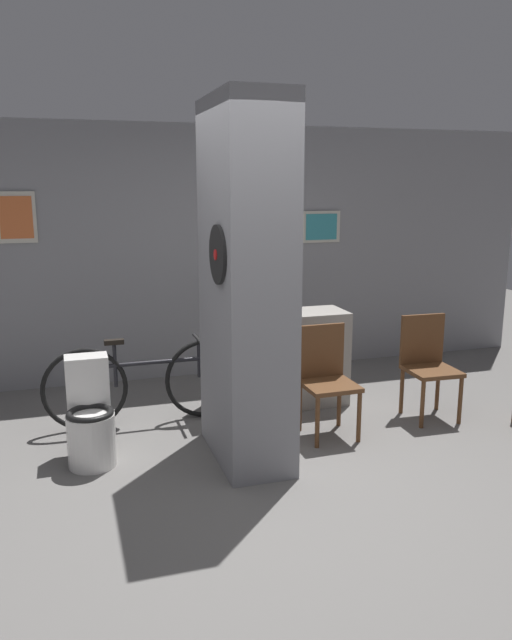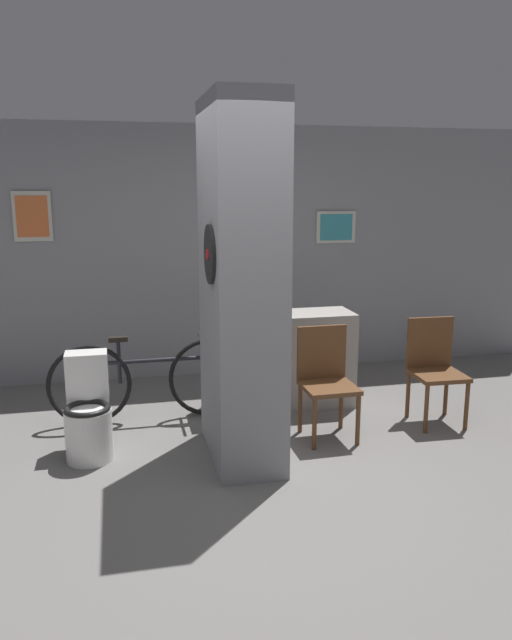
{
  "view_description": "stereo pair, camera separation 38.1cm",
  "coord_description": "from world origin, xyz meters",
  "px_view_note": "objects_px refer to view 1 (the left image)",
  "views": [
    {
      "loc": [
        -1.2,
        -3.73,
        2.02
      ],
      "look_at": [
        0.23,
        0.89,
        0.95
      ],
      "focal_mm": 35.0,
      "sensor_mm": 36.0,
      "label": 1
    },
    {
      "loc": [
        -0.83,
        -3.83,
        2.02
      ],
      "look_at": [
        0.23,
        0.89,
        0.95
      ],
      "focal_mm": 35.0,
      "sensor_mm": 36.0,
      "label": 2
    }
  ],
  "objects_px": {
    "chair_near_pillar": "(326,376)",
    "chair_by_doorway": "(428,362)",
    "bicycle": "(147,382)",
    "bottle_tall": "(269,299)",
    "toilet": "(90,419)"
  },
  "relations": [
    {
      "from": "chair_near_pillar",
      "to": "chair_by_doorway",
      "type": "bearing_deg",
      "value": 4.69
    },
    {
      "from": "chair_by_doorway",
      "to": "bicycle",
      "type": "relative_size",
      "value": 0.52
    },
    {
      "from": "bicycle",
      "to": "bottle_tall",
      "type": "height_order",
      "value": "bottle_tall"
    },
    {
      "from": "toilet",
      "to": "chair_by_doorway",
      "type": "distance_m",
      "value": 2.87
    },
    {
      "from": "bicycle",
      "to": "bottle_tall",
      "type": "relative_size",
      "value": 5.41
    },
    {
      "from": "chair_near_pillar",
      "to": "bicycle",
      "type": "bearing_deg",
      "value": 153.41
    },
    {
      "from": "toilet",
      "to": "bicycle",
      "type": "relative_size",
      "value": 0.45
    },
    {
      "from": "bottle_tall",
      "to": "bicycle",
      "type": "bearing_deg",
      "value": -171.54
    },
    {
      "from": "toilet",
      "to": "bicycle",
      "type": "height_order",
      "value": "toilet"
    },
    {
      "from": "chair_near_pillar",
      "to": "bottle_tall",
      "type": "relative_size",
      "value": 2.8
    },
    {
      "from": "toilet",
      "to": "bicycle",
      "type": "xyz_separation_m",
      "value": [
        0.5,
        0.63,
        0.04
      ]
    },
    {
      "from": "bicycle",
      "to": "chair_by_doorway",
      "type": "bearing_deg",
      "value": -12.99
    },
    {
      "from": "chair_by_doorway",
      "to": "bottle_tall",
      "type": "height_order",
      "value": "bottle_tall"
    },
    {
      "from": "chair_by_doorway",
      "to": "bottle_tall",
      "type": "distance_m",
      "value": 1.5
    },
    {
      "from": "chair_by_doorway",
      "to": "bicycle",
      "type": "distance_m",
      "value": 2.43
    }
  ]
}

